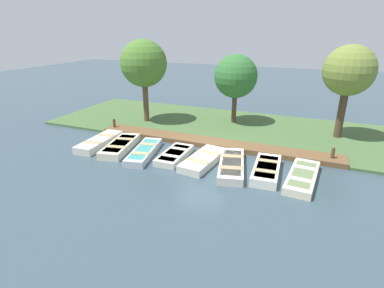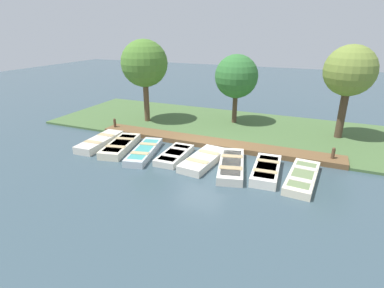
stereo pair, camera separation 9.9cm
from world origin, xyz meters
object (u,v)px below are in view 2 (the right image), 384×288
Objects in this scene: park_tree_far_left at (144,64)px; rowboat_4 at (203,160)px; rowboat_5 at (231,165)px; rowboat_6 at (266,170)px; mooring_post_near at (115,125)px; mooring_post_far at (333,155)px; park_tree_center at (350,72)px; rowboat_2 at (144,151)px; rowboat_0 at (100,142)px; rowboat_7 at (302,177)px; rowboat_3 at (175,155)px; rowboat_1 at (121,146)px; park_tree_left at (236,77)px.

rowboat_4 is at bearing 51.19° from park_tree_far_left.
rowboat_6 is (-0.10, 1.60, 0.02)m from rowboat_5.
mooring_post_far is (0.00, 12.79, 0.00)m from mooring_post_near.
mooring_post_near reaches higher than rowboat_4.
mooring_post_far reaches higher than rowboat_6.
park_tree_center reaches higher than mooring_post_near.
rowboat_2 is at bearing -91.58° from rowboat_6.
rowboat_0 is at bearing -83.83° from rowboat_4.
rowboat_2 is at bearing -55.12° from park_tree_center.
park_tree_center reaches higher than rowboat_5.
rowboat_7 is at bearing 77.98° from mooring_post_near.
rowboat_3 is at bearing -86.04° from rowboat_7.
rowboat_0 is at bearing -105.17° from rowboat_1.
rowboat_0 reaches higher than rowboat_1.
park_tree_left is at bearing -170.78° from rowboat_4.
rowboat_6 is 0.89× the size of rowboat_7.
park_tree_left is (-6.92, 4.46, 3.02)m from rowboat_1.
rowboat_3 is (-0.10, 3.23, -0.04)m from rowboat_1.
rowboat_2 is 1.66m from rowboat_3.
mooring_post_far is (-2.48, 10.61, 0.22)m from rowboat_1.
park_tree_left reaches higher than rowboat_7.
park_tree_far_left is at bearing -136.98° from rowboat_5.
rowboat_0 is at bearing -78.76° from mooring_post_far.
rowboat_7 is 9.02m from park_tree_left.
rowboat_7 is 11.84m from mooring_post_near.
rowboat_0 is 4.68m from rowboat_3.
park_tree_left is (-6.84, 5.92, 3.02)m from rowboat_0.
rowboat_7 is at bearing 88.46° from rowboat_3.
mooring_post_far is at bearing 90.00° from mooring_post_near.
mooring_post_far is 12.61m from park_tree_far_left.
rowboat_4 is at bearing -44.30° from park_tree_center.
rowboat_0 reaches higher than rowboat_5.
mooring_post_far is at bearing 127.92° from rowboat_6.
mooring_post_far reaches higher than rowboat_4.
rowboat_7 is (-0.07, 3.15, -0.02)m from rowboat_5.
rowboat_1 is at bearing 41.22° from mooring_post_near.
rowboat_4 is at bearing 2.84° from park_tree_left.
park_tree_center reaches higher than mooring_post_far.
park_tree_far_left is (-4.82, -4.47, 3.84)m from rowboat_3.
mooring_post_near is 4.43m from park_tree_far_left.
park_tree_far_left is (-4.87, -9.09, 3.79)m from rowboat_6.
rowboat_6 is 3.57× the size of mooring_post_near.
rowboat_3 is 3.17× the size of mooring_post_near.
mooring_post_near reaches higher than rowboat_0.
rowboat_2 is at bearing -84.05° from rowboat_7.
rowboat_5 reaches higher than rowboat_7.
rowboat_5 is at bearing 56.42° from park_tree_far_left.
mooring_post_near reaches higher than rowboat_1.
rowboat_2 is 12.05m from park_tree_center.
park_tree_center is (-6.33, 6.17, 3.77)m from rowboat_4.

